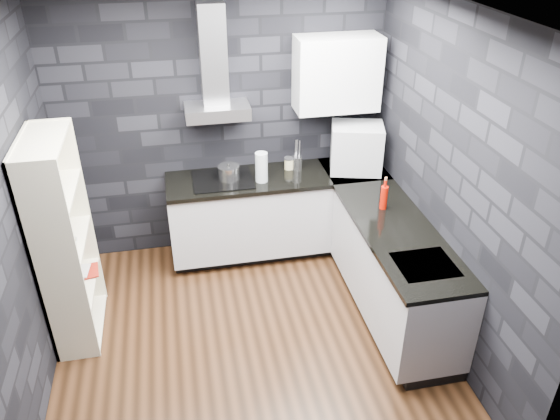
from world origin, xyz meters
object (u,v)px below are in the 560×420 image
object	(u,v)px
storage_jar	(289,164)
bookshelf	(64,242)
fruit_bowl	(61,246)
glass_vase	(261,167)
appliance_garage	(356,149)
red_bottle	(384,198)
pot	(229,173)
utensil_crock	(297,163)

from	to	relation	value
storage_jar	bookshelf	distance (m)	2.27
fruit_bowl	glass_vase	bearing A→B (deg)	26.27
glass_vase	appliance_garage	distance (m)	0.98
bookshelf	red_bottle	bearing A→B (deg)	10.23
storage_jar	appliance_garage	bearing A→B (deg)	-12.69
bookshelf	pot	bearing A→B (deg)	40.31
utensil_crock	bookshelf	world-z (taller)	bookshelf
pot	bookshelf	distance (m)	1.66
utensil_crock	bookshelf	size ratio (longest dim) A/B	0.08
storage_jar	appliance_garage	size ratio (longest dim) A/B	0.22
storage_jar	pot	bearing A→B (deg)	-169.01
pot	fruit_bowl	xyz separation A→B (m)	(-1.43, -0.95, -0.03)
utensil_crock	appliance_garage	world-z (taller)	appliance_garage
utensil_crock	fruit_bowl	world-z (taller)	utensil_crock
pot	storage_jar	bearing A→B (deg)	10.99
glass_vase	pot	bearing A→B (deg)	163.79
glass_vase	fruit_bowl	size ratio (longest dim) A/B	1.24
pot	appliance_garage	bearing A→B (deg)	-1.18
glass_vase	storage_jar	bearing A→B (deg)	33.78
utensil_crock	glass_vase	bearing A→B (deg)	-154.67
storage_jar	utensil_crock	world-z (taller)	utensil_crock
pot	storage_jar	distance (m)	0.64
storage_jar	appliance_garage	distance (m)	0.69
storage_jar	bookshelf	size ratio (longest dim) A/B	0.06
appliance_garage	red_bottle	world-z (taller)	appliance_garage
pot	appliance_garage	world-z (taller)	appliance_garage
appliance_garage	bookshelf	world-z (taller)	bookshelf
appliance_garage	bookshelf	distance (m)	2.84
bookshelf	appliance_garage	bearing A→B (deg)	26.73
utensil_crock	red_bottle	bearing A→B (deg)	-58.38
glass_vase	red_bottle	bearing A→B (deg)	-37.49
utensil_crock	bookshelf	distance (m)	2.33
glass_vase	appliance_garage	xyz separation A→B (m)	(0.97, 0.06, 0.08)
glass_vase	fruit_bowl	xyz separation A→B (m)	(-1.74, -0.86, -0.11)
bookshelf	fruit_bowl	world-z (taller)	bookshelf
pot	fruit_bowl	world-z (taller)	pot
glass_vase	red_bottle	distance (m)	1.22
fruit_bowl	appliance_garage	bearing A→B (deg)	18.80
utensil_crock	appliance_garage	size ratio (longest dim) A/B	0.28
glass_vase	utensil_crock	world-z (taller)	glass_vase
bookshelf	utensil_crock	bearing A→B (deg)	33.68
utensil_crock	red_bottle	xyz separation A→B (m)	(0.57, -0.93, 0.04)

